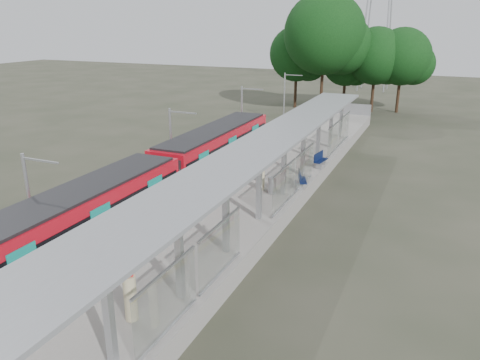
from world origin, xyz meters
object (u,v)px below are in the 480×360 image
Objects in this scene: train at (162,178)px; litter_bin at (272,185)px; bench_far at (320,159)px; info_pillar_far at (261,176)px; info_pillar_near at (130,297)px; bench_mid at (301,179)px.

train is 27.84× the size of litter_bin.
bench_far is 0.78× the size of info_pillar_far.
info_pillar_far is at bearing 157.43° from litter_bin.
info_pillar_far reaches higher than info_pillar_near.
bench_far is 1.58× the size of litter_bin.
info_pillar_far is (-2.12, -1.47, 0.36)m from bench_mid.
litter_bin is (-1.27, -6.44, -0.05)m from bench_far.
litter_bin is at bearing 26.55° from train.
bench_far is at bearing 78.81° from litter_bin.
train is 13.67× the size of info_pillar_far.
bench_mid is (7.11, 4.74, -0.53)m from train.
bench_mid is 0.95× the size of bench_far.
bench_far is 20.25m from info_pillar_near.
bench_mid is 0.74× the size of info_pillar_far.
bench_mid is at bearing 54.95° from litter_bin.
info_pillar_far reaches higher than bench_mid.
bench_mid is at bearing 33.99° from info_pillar_far.
litter_bin is at bearing -23.38° from info_pillar_far.
info_pillar_near is at bearing -88.17° from info_pillar_far.
train is 12.22m from info_pillar_near.
bench_far is 0.78× the size of info_pillar_near.
info_pillar_near is 1.00× the size of info_pillar_far.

